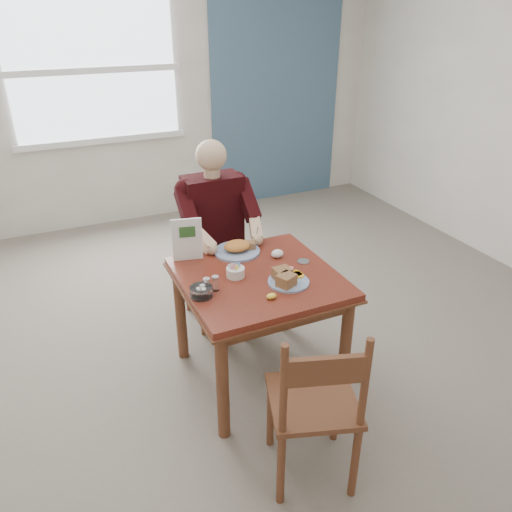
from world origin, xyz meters
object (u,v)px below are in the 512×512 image
chair_far (214,259)px  diner (216,223)px  far_plate (238,248)px  chair_near (315,405)px  table (258,291)px  near_plate (286,279)px

chair_far → diner: bearing=-90.0°
diner → far_plate: size_ratio=3.78×
chair_near → far_plate: chair_near is taller
table → chair_far: chair_far is taller
near_plate → diner: bearing=97.1°
table → chair_near: 0.85m
table → near_plate: near_plate is taller
near_plate → chair_near: bearing=-105.6°
far_plate → chair_far: bearing=90.6°
chair_far → chair_near: bearing=-92.9°
chair_near → far_plate: (0.09, 1.16, 0.30)m
diner → chair_near: bearing=-93.1°
chair_far → diner: (0.00, -0.09, 0.33)m
chair_near → chair_far: bearing=87.1°
chair_near → far_plate: 1.20m
table → chair_far: 0.81m
chair_near → table: bearing=84.4°
chair_near → far_plate: bearing=85.7°
chair_far → table: bearing=-90.0°
chair_far → diner: diner is taller
table → near_plate: bearing=-55.0°
diner → chair_far: bearing=90.0°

